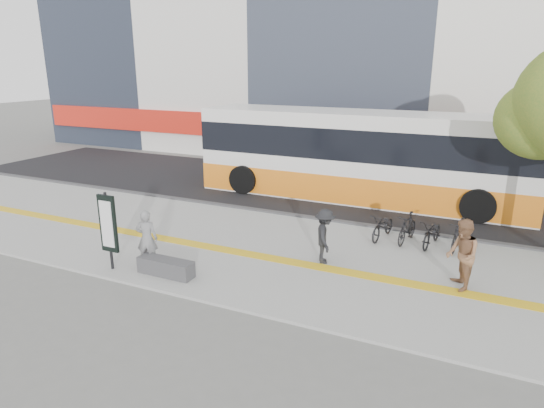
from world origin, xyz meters
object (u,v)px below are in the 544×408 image
at_px(bench, 166,267).
at_px(pedestrian_tan, 462,255).
at_px(bus, 359,158).
at_px(signboard, 108,225).
at_px(pedestrian_dark, 325,236).
at_px(seated_woman, 147,239).

relative_size(bench, pedestrian_tan, 0.88).
bearing_deg(bus, bench, -105.40).
bearing_deg(bus, pedestrian_tan, -57.90).
xyz_separation_m(bench, bus, (2.67, 9.70, 1.45)).
relative_size(bench, bus, 0.12).
height_order(signboard, pedestrian_dark, signboard).
distance_m(bench, pedestrian_tan, 7.65).
bearing_deg(pedestrian_dark, bench, 102.41).
height_order(bench, bus, bus).
bearing_deg(signboard, pedestrian_dark, 29.22).
height_order(pedestrian_tan, pedestrian_dark, pedestrian_tan).
bearing_deg(bench, seated_woman, 161.17).
bearing_deg(bench, bus, 74.60).
relative_size(signboard, bus, 0.16).
bearing_deg(signboard, bus, 66.88).
bearing_deg(bus, signboard, -113.12).
distance_m(seated_woman, pedestrian_dark, 4.96).
bearing_deg(seated_woman, pedestrian_tan, 175.20).
bearing_deg(signboard, seated_woman, 35.86).
bearing_deg(seated_woman, bus, -130.31).
distance_m(seated_woman, pedestrian_tan, 8.31).
height_order(signboard, bus, bus).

